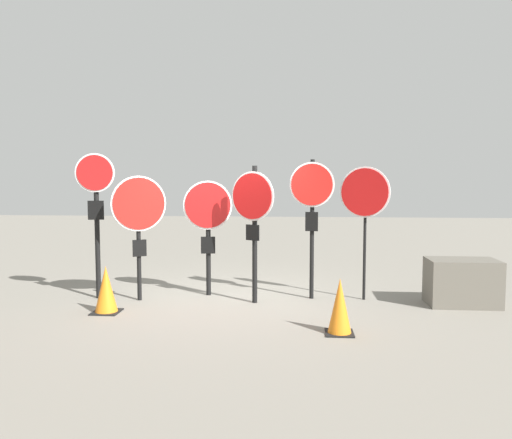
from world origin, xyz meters
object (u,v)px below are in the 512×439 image
object	(u,v)px
traffic_cone_1	(340,306)
stop_sign_1	(139,213)
traffic_cone_0	(106,290)
stop_sign_4	(312,200)
stop_sign_3	(253,211)
stop_sign_0	(96,201)
stop_sign_5	(365,198)
storage_crate	(462,282)
stop_sign_2	(208,217)

from	to	relation	value
traffic_cone_1	stop_sign_1	bearing A→B (deg)	154.03
traffic_cone_0	stop_sign_4	bearing A→B (deg)	19.87
stop_sign_1	traffic_cone_1	xyz separation A→B (m)	(3.30, -1.61, -1.14)
stop_sign_3	stop_sign_0	bearing A→B (deg)	-154.04
traffic_cone_1	stop_sign_5	bearing A→B (deg)	73.77
traffic_cone_0	storage_crate	bearing A→B (deg)	9.32
traffic_cone_1	storage_crate	world-z (taller)	storage_crate
stop_sign_3	stop_sign_5	bearing A→B (deg)	39.33
stop_sign_1	stop_sign_2	world-z (taller)	stop_sign_1
stop_sign_4	stop_sign_5	size ratio (longest dim) A/B	1.05
stop_sign_1	stop_sign_5	distance (m)	3.90
traffic_cone_0	storage_crate	distance (m)	5.84
stop_sign_1	traffic_cone_1	bearing A→B (deg)	-56.85
stop_sign_3	traffic_cone_1	world-z (taller)	stop_sign_3
stop_sign_1	traffic_cone_1	world-z (taller)	stop_sign_1
stop_sign_2	stop_sign_4	bearing A→B (deg)	-9.55
stop_sign_4	stop_sign_3	bearing A→B (deg)	-149.81
stop_sign_3	stop_sign_4	world-z (taller)	stop_sign_4
stop_sign_0	stop_sign_2	world-z (taller)	stop_sign_0
storage_crate	traffic_cone_1	bearing A→B (deg)	-141.23
stop_sign_1	traffic_cone_0	distance (m)	1.44
stop_sign_2	traffic_cone_0	distance (m)	2.19
traffic_cone_1	stop_sign_0	bearing A→B (deg)	157.40
stop_sign_5	stop_sign_1	bearing A→B (deg)	-152.05
stop_sign_5	traffic_cone_0	xyz separation A→B (m)	(-4.16, -1.17, -1.41)
stop_sign_2	traffic_cone_1	world-z (taller)	stop_sign_2
stop_sign_0	traffic_cone_1	distance (m)	4.63
stop_sign_1	stop_sign_4	distance (m)	3.00
stop_sign_0	stop_sign_5	world-z (taller)	stop_sign_0
stop_sign_4	traffic_cone_0	size ratio (longest dim) A/B	3.30
stop_sign_2	stop_sign_3	bearing A→B (deg)	-35.97
stop_sign_1	storage_crate	world-z (taller)	stop_sign_1
stop_sign_1	traffic_cone_0	xyz separation A→B (m)	(-0.29, -0.80, -1.16)
stop_sign_2	stop_sign_5	distance (m)	2.78
stop_sign_0	traffic_cone_1	world-z (taller)	stop_sign_0
traffic_cone_1	storage_crate	xyz separation A→B (m)	(2.18, 1.75, 0.01)
stop_sign_3	traffic_cone_0	bearing A→B (deg)	-132.51
stop_sign_0	traffic_cone_1	size ratio (longest dim) A/B	3.34
traffic_cone_1	traffic_cone_0	bearing A→B (deg)	167.41
stop_sign_4	traffic_cone_0	distance (m)	3.73
storage_crate	stop_sign_4	bearing A→B (deg)	174.71
stop_sign_3	traffic_cone_0	xyz separation A→B (m)	(-2.27, -0.80, -1.21)
stop_sign_2	stop_sign_4	xyz separation A→B (m)	(1.85, -0.11, 0.31)
stop_sign_3	traffic_cone_1	size ratio (longest dim) A/B	3.04
stop_sign_0	traffic_cone_0	distance (m)	1.71
traffic_cone_1	storage_crate	bearing A→B (deg)	38.77
traffic_cone_0	storage_crate	world-z (taller)	storage_crate
stop_sign_5	storage_crate	size ratio (longest dim) A/B	2.06
stop_sign_1	stop_sign_3	xyz separation A→B (m)	(1.97, -0.01, 0.06)
stop_sign_2	stop_sign_0	bearing A→B (deg)	-174.77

